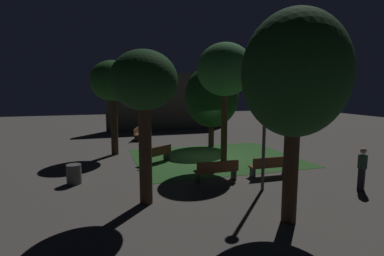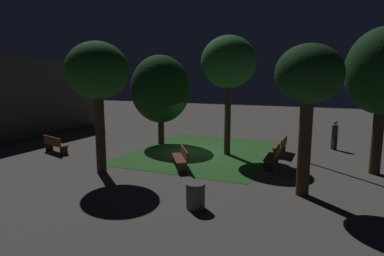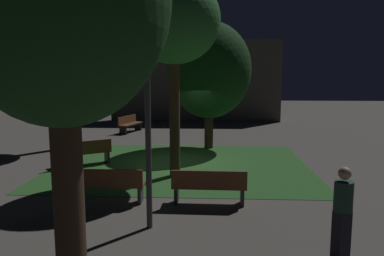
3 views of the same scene
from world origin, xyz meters
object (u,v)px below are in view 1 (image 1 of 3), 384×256
at_px(tree_back_left, 144,85).
at_px(pedestrian, 362,168).
at_px(lamp_post_plaza_west, 265,95).
at_px(bench_front_left, 157,154).
at_px(bench_by_lamp, 138,133).
at_px(tree_tall_center, 113,82).
at_px(tree_back_right, 295,75).
at_px(tree_near_wall, 212,97).
at_px(bench_path_side, 270,166).
at_px(tree_lawn_side, 225,71).
at_px(trash_bin, 74,174).
at_px(bench_lawn_edge, 217,170).

bearing_deg(tree_back_left, pedestrian, -7.91).
bearing_deg(lamp_post_plaza_west, bench_front_left, 120.95).
bearing_deg(bench_by_lamp, tree_tall_center, -112.31).
relative_size(tree_back_right, lamp_post_plaza_west, 1.11).
xyz_separation_m(bench_front_left, lamp_post_plaza_west, (3.06, -5.11, 3.05)).
bearing_deg(bench_front_left, lamp_post_plaza_west, -59.05).
height_order(tree_back_right, tree_tall_center, tree_back_right).
bearing_deg(tree_near_wall, bench_path_side, -89.47).
relative_size(tree_back_left, lamp_post_plaza_west, 0.94).
bearing_deg(tree_back_right, bench_by_lamp, 99.20).
relative_size(tree_lawn_side, trash_bin, 7.65).
relative_size(tree_lawn_side, tree_back_left, 1.20).
bearing_deg(bench_front_left, bench_path_side, -40.70).
distance_m(tree_back_right, trash_bin, 9.01).
distance_m(bench_lawn_edge, bench_front_left, 4.09).
bearing_deg(trash_bin, lamp_post_plaza_west, -22.94).
height_order(bench_by_lamp, tree_lawn_side, tree_lawn_side).
bearing_deg(bench_by_lamp, tree_back_right, -80.80).
distance_m(bench_by_lamp, lamp_post_plaza_west, 13.18).
bearing_deg(tree_near_wall, trash_bin, -145.21).
height_order(tree_back_right, tree_near_wall, tree_back_right).
bearing_deg(bench_lawn_edge, bench_by_lamp, 99.42).
distance_m(bench_lawn_edge, bench_path_side, 2.49).
distance_m(trash_bin, pedestrian, 11.06).
xyz_separation_m(bench_by_lamp, tree_back_left, (-1.25, -12.45, 3.41)).
relative_size(tree_near_wall, pedestrian, 3.25).
relative_size(tree_back_right, tree_near_wall, 1.13).
distance_m(bench_front_left, lamp_post_plaza_west, 6.69).
bearing_deg(lamp_post_plaza_west, tree_lawn_side, 87.92).
relative_size(bench_by_lamp, tree_lawn_side, 0.31).
xyz_separation_m(tree_back_left, tree_near_wall, (5.50, 8.41, -0.64)).
bearing_deg(bench_lawn_edge, bench_front_left, 115.97).
bearing_deg(tree_back_right, bench_path_side, 64.76).
distance_m(tree_lawn_side, tree_back_left, 6.07).
relative_size(bench_by_lamp, pedestrian, 1.16).
height_order(bench_by_lamp, tree_tall_center, tree_tall_center).
bearing_deg(bench_path_side, trash_bin, 169.74).
relative_size(bench_path_side, tree_back_left, 0.36).
bearing_deg(pedestrian, tree_back_left, 172.09).
relative_size(tree_back_right, trash_bin, 7.54).
relative_size(bench_by_lamp, lamp_post_plaza_west, 0.35).
bearing_deg(bench_lawn_edge, lamp_post_plaza_west, -48.32).
distance_m(bench_by_lamp, pedestrian, 15.08).
height_order(tree_lawn_side, trash_bin, tree_lawn_side).
relative_size(tree_near_wall, lamp_post_plaza_west, 0.99).
height_order(bench_path_side, pedestrian, pedestrian).
distance_m(bench_path_side, tree_lawn_side, 5.00).
height_order(tree_back_right, tree_back_left, tree_back_right).
height_order(bench_path_side, tree_lawn_side, tree_lawn_side).
bearing_deg(tree_back_left, bench_front_left, 75.85).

